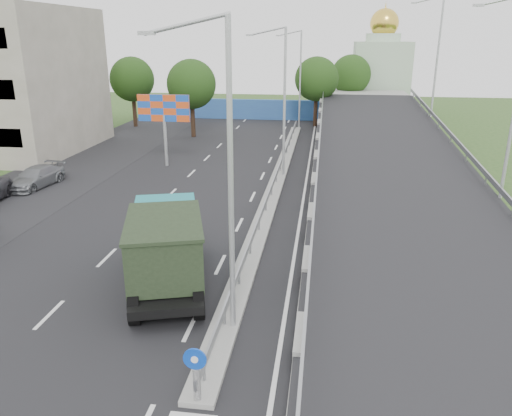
% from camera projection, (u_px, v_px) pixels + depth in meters
% --- Properties ---
extents(road_surface, '(26.00, 90.00, 0.04)m').
position_uv_depth(road_surface, '(222.00, 201.00, 30.79)').
color(road_surface, black).
rests_on(road_surface, ground).
extents(parking_strip, '(8.00, 90.00, 0.05)m').
position_uv_depth(parking_strip, '(26.00, 192.00, 32.48)').
color(parking_strip, black).
rests_on(parking_strip, ground).
extents(median, '(1.00, 44.00, 0.20)m').
position_uv_depth(median, '(276.00, 183.00, 34.12)').
color(median, gray).
rests_on(median, ground).
extents(overpass_ramp, '(10.00, 50.00, 3.50)m').
position_uv_depth(overpass_ramp, '(391.00, 163.00, 32.60)').
color(overpass_ramp, gray).
rests_on(overpass_ramp, ground).
extents(median_guardrail, '(0.09, 44.00, 0.71)m').
position_uv_depth(median_guardrail, '(276.00, 174.00, 33.90)').
color(median_guardrail, gray).
rests_on(median_guardrail, median).
extents(sign_bollard, '(0.64, 0.23, 1.67)m').
position_uv_depth(sign_bollard, '(196.00, 374.00, 13.37)').
color(sign_bollard, black).
rests_on(sign_bollard, median).
extents(lamp_post_near, '(2.74, 0.18, 10.08)m').
position_uv_depth(lamp_post_near, '(224.00, 166.00, 15.39)').
color(lamp_post_near, '#B2B5B7').
rests_on(lamp_post_near, median).
extents(lamp_post_mid, '(2.74, 0.18, 10.08)m').
position_uv_depth(lamp_post_mid, '(282.00, 95.00, 34.12)').
color(lamp_post_mid, '#B2B5B7').
rests_on(lamp_post_mid, median).
extents(lamp_post_far, '(2.74, 0.18, 10.08)m').
position_uv_depth(lamp_post_far, '(299.00, 74.00, 52.85)').
color(lamp_post_far, '#B2B5B7').
rests_on(lamp_post_far, median).
extents(blue_wall, '(30.00, 0.50, 2.40)m').
position_uv_depth(blue_wall, '(266.00, 110.00, 60.50)').
color(blue_wall, '#2B519F').
rests_on(blue_wall, ground).
extents(church, '(7.00, 7.00, 13.80)m').
position_uv_depth(church, '(381.00, 71.00, 64.84)').
color(church, '#B2CCAD').
rests_on(church, ground).
extents(billboard, '(4.00, 0.24, 5.50)m').
position_uv_depth(billboard, '(164.00, 112.00, 37.70)').
color(billboard, '#B2B5B7').
rests_on(billboard, ground).
extents(tree_left_mid, '(4.80, 4.80, 7.60)m').
position_uv_depth(tree_left_mid, '(191.00, 84.00, 48.75)').
color(tree_left_mid, black).
rests_on(tree_left_mid, ground).
extents(tree_median_far, '(4.80, 4.80, 7.60)m').
position_uv_depth(tree_median_far, '(317.00, 79.00, 54.68)').
color(tree_median_far, black).
rests_on(tree_median_far, ground).
extents(tree_left_far, '(4.80, 4.80, 7.60)m').
position_uv_depth(tree_left_far, '(132.00, 79.00, 54.47)').
color(tree_left_far, black).
rests_on(tree_left_far, ground).
extents(tree_ramp_far, '(4.80, 4.80, 7.60)m').
position_uv_depth(tree_ramp_far, '(351.00, 75.00, 60.72)').
color(tree_ramp_far, black).
rests_on(tree_ramp_far, ground).
extents(dump_truck, '(4.55, 7.59, 3.15)m').
position_uv_depth(dump_truck, '(166.00, 245.00, 19.85)').
color(dump_truck, black).
rests_on(dump_truck, ground).
extents(parked_car_d, '(2.49, 4.84, 1.34)m').
position_uv_depth(parked_car_d, '(36.00, 177.00, 33.46)').
color(parked_car_d, gray).
rests_on(parked_car_d, ground).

